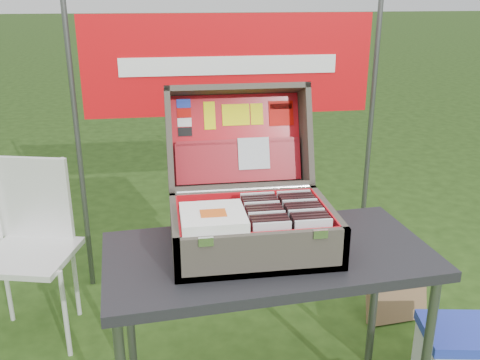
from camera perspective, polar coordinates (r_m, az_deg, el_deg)
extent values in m
cube|color=black|center=(2.04, 3.08, -8.06)|extent=(1.27, 0.70, 0.04)
cylinder|color=#59595B|center=(2.42, -11.66, -14.16)|extent=(0.04, 0.04, 0.73)
cylinder|color=#59595B|center=(2.59, 14.13, -11.96)|extent=(0.04, 0.04, 0.73)
cube|color=brown|center=(2.04, 1.36, -7.10)|extent=(0.60, 0.43, 0.02)
cube|color=brown|center=(1.83, 2.48, -8.01)|extent=(0.60, 0.02, 0.16)
cube|color=brown|center=(2.19, 0.45, -3.11)|extent=(0.60, 0.02, 0.16)
cube|color=brown|center=(1.98, -6.95, -5.84)|extent=(0.02, 0.43, 0.16)
cube|color=brown|center=(2.07, 9.31, -4.76)|extent=(0.02, 0.43, 0.16)
cube|color=red|center=(2.03, 1.36, -6.72)|extent=(0.56, 0.38, 0.01)
cube|color=silver|center=(1.76, -3.65, -6.58)|extent=(0.05, 0.01, 0.03)
cube|color=silver|center=(1.83, 8.58, -5.72)|extent=(0.05, 0.01, 0.03)
cylinder|color=silver|center=(2.17, 0.41, -1.02)|extent=(0.54, 0.02, 0.02)
cube|color=brown|center=(2.32, -0.40, 4.42)|extent=(0.60, 0.16, 0.42)
cube|color=brown|center=(2.27, -0.41, 9.65)|extent=(0.60, 0.16, 0.07)
cube|color=brown|center=(2.25, 0.09, -0.65)|extent=(0.60, 0.16, 0.07)
cube|color=brown|center=(2.23, -7.56, 4.19)|extent=(0.02, 0.29, 0.46)
cube|color=brown|center=(2.31, 6.99, 4.78)|extent=(0.02, 0.29, 0.46)
cube|color=red|center=(2.31, -0.35, 4.44)|extent=(0.55, 0.13, 0.36)
cube|color=red|center=(1.83, 2.40, -7.47)|extent=(0.56, 0.01, 0.14)
cube|color=red|center=(2.17, 0.52, -2.97)|extent=(0.56, 0.01, 0.14)
cube|color=red|center=(1.98, -6.53, -5.50)|extent=(0.01, 0.38, 0.14)
cube|color=red|center=(2.06, 8.94, -4.49)|extent=(0.01, 0.38, 0.14)
cube|color=maroon|center=(2.28, -0.16, 1.96)|extent=(0.54, 0.09, 0.17)
cube|color=maroon|center=(2.28, -0.24, 4.12)|extent=(0.53, 0.03, 0.03)
cube|color=silver|center=(2.28, 1.47, 2.85)|extent=(0.13, 0.05, 0.13)
cube|color=#1933B2|center=(2.29, -6.04, 8.12)|extent=(0.06, 0.01, 0.04)
cube|color=#BF0600|center=(2.29, -5.99, 7.13)|extent=(0.06, 0.01, 0.04)
cube|color=white|center=(2.28, -5.94, 6.13)|extent=(0.06, 0.01, 0.04)
cube|color=black|center=(2.28, -5.89, 5.13)|extent=(0.06, 0.01, 0.04)
cube|color=#E5E101|center=(2.29, -3.26, 6.87)|extent=(0.05, 0.04, 0.11)
cube|color=#E5E101|center=(2.31, -0.45, 6.97)|extent=(0.12, 0.03, 0.09)
cube|color=#E5E101|center=(2.32, 1.81, 7.04)|extent=(0.05, 0.03, 0.09)
cube|color=#BF0600|center=(2.34, 4.42, 7.11)|extent=(0.11, 0.04, 0.10)
cube|color=black|center=(2.35, 4.38, 7.84)|extent=(0.10, 0.01, 0.02)
cube|color=silver|center=(1.85, 3.43, -6.71)|extent=(0.13, 0.01, 0.15)
cube|color=black|center=(1.88, 3.28, -6.39)|extent=(0.13, 0.01, 0.15)
cube|color=black|center=(1.90, 3.13, -6.08)|extent=(0.13, 0.01, 0.15)
cube|color=black|center=(1.92, 2.99, -5.77)|extent=(0.13, 0.01, 0.15)
cube|color=silver|center=(1.94, 2.85, -5.48)|extent=(0.13, 0.01, 0.15)
cube|color=black|center=(1.96, 2.71, -5.18)|extent=(0.13, 0.01, 0.15)
cube|color=black|center=(1.98, 2.58, -4.90)|extent=(0.13, 0.01, 0.15)
cube|color=black|center=(2.00, 2.45, -4.62)|extent=(0.13, 0.01, 0.15)
cube|color=silver|center=(2.02, 2.32, -4.35)|extent=(0.13, 0.01, 0.15)
cube|color=black|center=(2.04, 2.20, -4.08)|extent=(0.13, 0.01, 0.15)
cube|color=black|center=(2.07, 2.07, -3.82)|extent=(0.13, 0.01, 0.15)
cube|color=black|center=(2.09, 1.95, -3.56)|extent=(0.13, 0.01, 0.15)
cube|color=silver|center=(2.11, 1.84, -3.31)|extent=(0.13, 0.01, 0.15)
cube|color=silver|center=(1.89, 7.77, -6.36)|extent=(0.13, 0.01, 0.15)
cube|color=black|center=(1.91, 7.58, -6.05)|extent=(0.13, 0.01, 0.15)
cube|color=black|center=(1.93, 7.38, -5.75)|extent=(0.13, 0.01, 0.15)
cube|color=black|center=(1.95, 7.20, -5.46)|extent=(0.13, 0.01, 0.15)
cube|color=silver|center=(1.97, 7.01, -5.17)|extent=(0.13, 0.01, 0.15)
cube|color=black|center=(1.99, 6.83, -4.89)|extent=(0.13, 0.01, 0.15)
cube|color=black|center=(2.01, 6.66, -4.61)|extent=(0.13, 0.01, 0.15)
cube|color=black|center=(2.03, 6.49, -4.34)|extent=(0.13, 0.01, 0.15)
cube|color=silver|center=(2.05, 6.32, -4.08)|extent=(0.13, 0.01, 0.15)
cube|color=black|center=(2.07, 6.15, -3.82)|extent=(0.13, 0.01, 0.15)
cube|color=black|center=(2.10, 5.99, -3.56)|extent=(0.13, 0.01, 0.15)
cube|color=black|center=(2.12, 5.83, -3.31)|extent=(0.13, 0.01, 0.15)
cube|color=silver|center=(2.14, 5.68, -3.06)|extent=(0.13, 0.01, 0.15)
cube|color=white|center=(1.88, -2.89, -4.37)|extent=(0.23, 0.23, 0.00)
cube|color=white|center=(1.88, -2.89, -4.23)|extent=(0.23, 0.23, 0.00)
cube|color=white|center=(1.88, -2.89, -4.09)|extent=(0.23, 0.23, 0.00)
cube|color=white|center=(1.87, -2.90, -3.95)|extent=(0.23, 0.23, 0.00)
cube|color=white|center=(1.87, -2.90, -3.81)|extent=(0.23, 0.23, 0.00)
cube|color=white|center=(1.87, -2.90, -3.67)|extent=(0.23, 0.23, 0.00)
cube|color=white|center=(1.87, -2.90, -3.53)|extent=(0.23, 0.23, 0.00)
cube|color=#D85919|center=(1.86, -2.87, -3.54)|extent=(0.09, 0.07, 0.00)
cube|color=#2437B3|center=(2.56, 23.20, -14.79)|extent=(0.42, 0.35, 0.05)
cube|color=silver|center=(2.83, -21.65, -7.56)|extent=(0.51, 0.51, 0.03)
cube|color=silver|center=(2.92, -21.42, -1.81)|extent=(0.41, 0.13, 0.43)
cylinder|color=silver|center=(2.76, -18.14, -13.45)|extent=(0.02, 0.02, 0.47)
cylinder|color=silver|center=(3.13, -23.62, -9.96)|extent=(0.02, 0.02, 0.47)
cylinder|color=silver|center=(3.05, -17.15, -9.87)|extent=(0.02, 0.02, 0.47)
cylinder|color=silver|center=(2.88, -17.99, -1.85)|extent=(0.02, 0.02, 0.43)
cube|color=brown|center=(3.04, 16.32, -11.17)|extent=(0.34, 0.16, 0.35)
cylinder|color=#59595B|center=(3.11, -16.82, 3.11)|extent=(0.03, 0.03, 1.70)
cylinder|color=#59595B|center=(3.32, 13.64, 4.40)|extent=(0.03, 0.03, 1.70)
cube|color=red|center=(3.00, -1.13, 12.15)|extent=(1.60, 0.02, 0.55)
cube|color=white|center=(2.99, -1.10, 12.12)|extent=(1.20, 0.00, 0.10)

